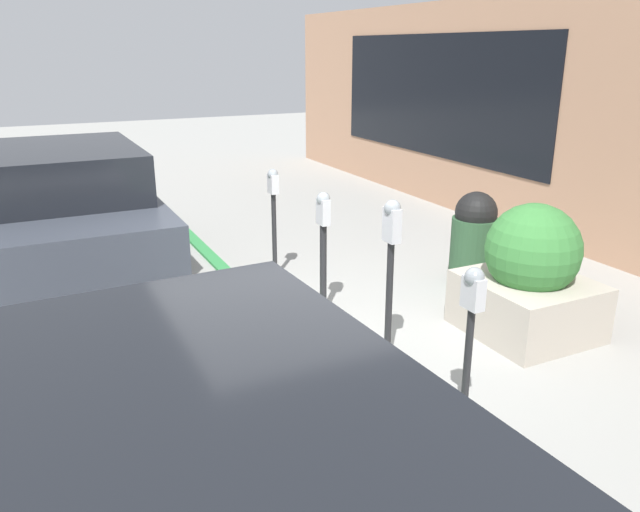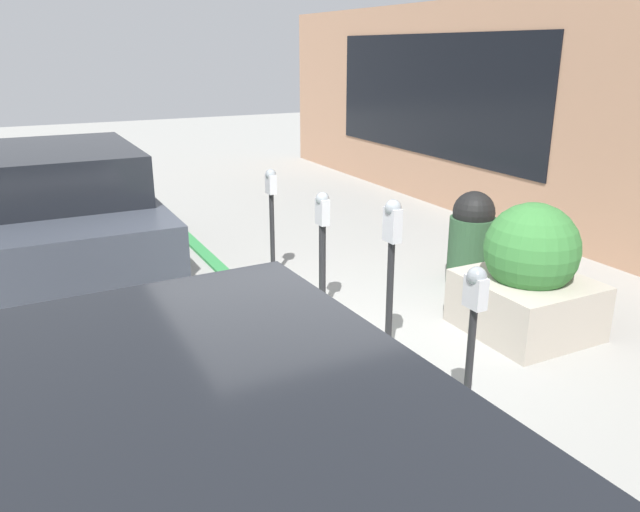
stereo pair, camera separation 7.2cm
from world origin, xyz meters
The scene contains 9 objects.
ground_plane centered at (0.00, 0.00, 0.00)m, with size 40.00×40.00×0.00m, color #999993.
curb_strip centered at (0.00, 0.08, 0.02)m, with size 19.00×0.16×0.04m.
parking_meter_nearest centered at (-1.74, -0.44, 0.91)m, with size 0.16×0.14×1.25m.
parking_meter_second centered at (-0.63, -0.49, 1.04)m, with size 0.16×0.14×1.47m.
parking_meter_middle centered at (0.58, -0.46, 0.86)m, with size 0.16×0.14×1.30m.
parking_meter_fourth centered at (1.82, -0.42, 0.93)m, with size 0.15×0.13×1.32m.
planter_box centered at (-0.69, -2.03, 0.57)m, with size 1.14×1.07×1.29m.
parked_car_middle centered at (2.84, 1.74, 0.83)m, with size 4.19×1.84×1.60m.
trash_bin centered at (0.59, -2.41, 0.55)m, with size 0.53×0.53×1.11m.
Camera 2 is at (-4.78, 2.29, 2.65)m, focal length 35.00 mm.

